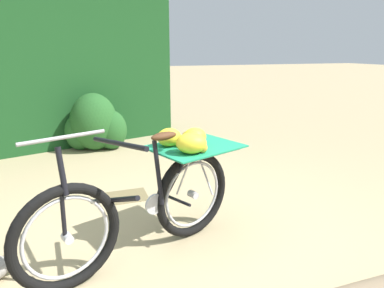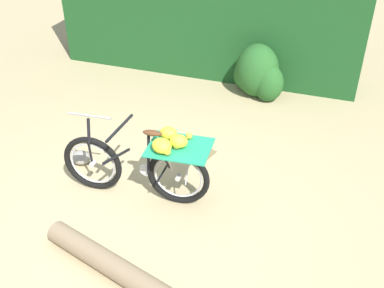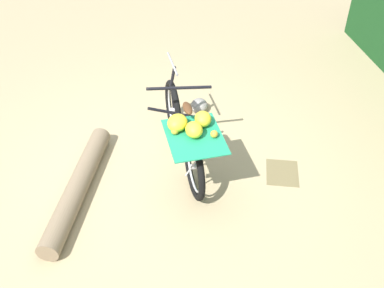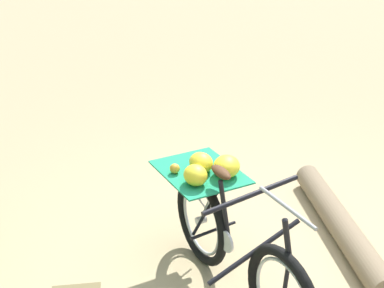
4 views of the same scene
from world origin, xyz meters
name	(u,v)px [view 1 (image 1 of 4)]	position (x,y,z in m)	size (l,w,h in m)	color
ground_plane	(183,267)	(0.00, 0.00, 0.00)	(60.00, 60.00, 0.00)	tan
foliage_hedge	(1,71)	(1.58, -3.76, 1.22)	(5.31, 0.90, 2.44)	#19471E
bicycle	(151,194)	(0.16, -0.26, 0.49)	(1.77, 0.97, 1.03)	black
shrub_cluster	(95,125)	(0.33, -3.34, 0.39)	(0.93, 0.64, 0.89)	#235623
leaf_litter_patch	(127,196)	(0.18, -1.38, 0.00)	(0.44, 0.36, 0.01)	olive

